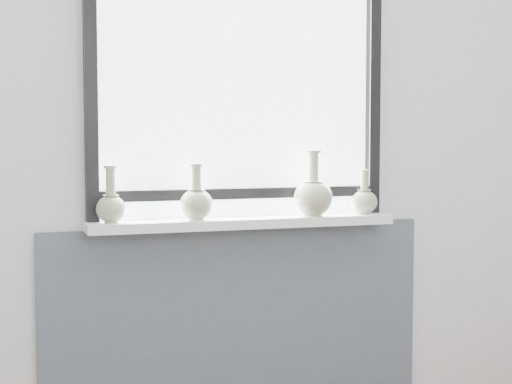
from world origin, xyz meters
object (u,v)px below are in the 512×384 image
object	(u,v)px
vase_a	(111,205)
vase_b	(196,201)
windowsill	(244,223)
vase_c	(313,195)
vase_d	(364,200)

from	to	relation	value
vase_a	vase_b	world-z (taller)	vase_b
windowsill	vase_a	distance (m)	0.57
vase_c	windowsill	bearing A→B (deg)	174.93
windowsill	vase_c	size ratio (longest dim) A/B	4.64
vase_b	vase_d	size ratio (longest dim) A/B	1.17
windowsill	vase_a	world-z (taller)	vase_a
vase_c	vase_d	xyz separation A→B (m)	(0.25, 0.02, -0.03)
windowsill	vase_a	xyz separation A→B (m)	(-0.56, -0.02, 0.09)
windowsill	vase_d	size ratio (longest dim) A/B	6.68
windowsill	vase_c	world-z (taller)	vase_c
vase_c	vase_d	distance (m)	0.26
vase_b	vase_c	distance (m)	0.52
vase_d	vase_a	bearing A→B (deg)	-179.53
vase_d	windowsill	bearing A→B (deg)	179.25
windowsill	vase_d	xyz separation A→B (m)	(0.56, -0.01, 0.08)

